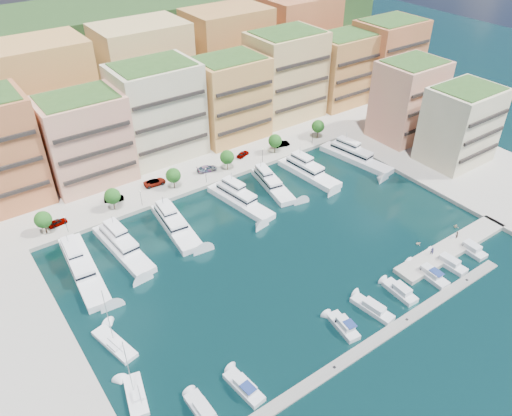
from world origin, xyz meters
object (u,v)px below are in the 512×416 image
object	(u,v)px
car_3	(207,169)
yacht_1	(122,246)
tree_0	(43,220)
tree_3	(227,157)
lamppost_3	(263,153)
cruiser_7	(429,274)
cruiser_1	(244,387)
lamppost_0	(65,222)
lamppost_2	(206,173)
person_1	(457,235)
sailboat_1	(115,344)
cruiser_5	(372,309)
sailboat_0	(136,396)
yacht_4	(271,184)
lamppost_4	(313,136)
yacht_6	(353,156)
tree_4	(275,141)
car_5	(281,144)
yacht_5	(307,171)
tender_1	(418,243)
tree_1	(112,196)
person_0	(432,251)
car_1	(114,198)
cruiser_9	(470,249)
tender_3	(456,226)
car_0	(57,222)
yacht_0	(82,266)
tree_2	(173,175)
lamppost_1	(141,196)
cruiser_6	(400,292)
car_4	(243,154)
yacht_2	(174,223)
car_2	(155,182)
cruiser_4	(344,326)
tree_5	(318,126)
cruiser_0	(204,412)
cruiser_8	(447,263)

from	to	relation	value
car_3	yacht_1	bearing A→B (deg)	127.59
tree_0	tree_3	world-z (taller)	same
tree_0	yacht_1	world-z (taller)	tree_0
lamppost_3	cruiser_7	distance (m)	55.92
cruiser_1	lamppost_0	bearing A→B (deg)	99.71
lamppost_2	person_1	size ratio (longest dim) A/B	2.45
sailboat_1	cruiser_5	bearing A→B (deg)	-25.61
lamppost_0	sailboat_0	xyz separation A→B (m)	(-5.05, -47.01, -3.51)
tree_0	yacht_4	xyz separation A→B (m)	(53.19, -12.69, -3.65)
lamppost_4	yacht_6	xyz separation A→B (m)	(4.56, -12.40, -2.62)
tree_4	car_5	bearing A→B (deg)	28.30
yacht_4	tree_0	bearing A→B (deg)	166.58
yacht_5	tender_1	world-z (taller)	yacht_5
yacht_1	sailboat_0	xyz separation A→B (m)	(-12.76, -35.30, -0.77)
tree_4	car_5	size ratio (longest dim) A/B	1.12
tree_3	sailboat_0	size ratio (longest dim) A/B	0.43
cruiser_7	tree_3	bearing A→B (deg)	100.69
tree_1	lamppost_3	world-z (taller)	tree_1
person_0	lamppost_0	bearing A→B (deg)	21.99
lamppost_2	car_1	world-z (taller)	lamppost_2
cruiser_7	car_3	world-z (taller)	car_3
cruiser_9	tender_3	xyz separation A→B (m)	(4.74, 6.95, -0.16)
car_0	yacht_0	bearing A→B (deg)	172.57
tree_2	lamppost_1	xyz separation A→B (m)	(-10.00, -2.30, -0.92)
tree_0	cruiser_6	bearing A→B (deg)	-49.07
tree_3	car_4	world-z (taller)	tree_3
lamppost_2	person_0	world-z (taller)	lamppost_2
yacht_2	car_2	distance (m)	18.23
cruiser_1	tender_1	distance (m)	52.44
tree_2	tender_1	bearing A→B (deg)	-56.36
lamppost_3	person_1	xyz separation A→B (m)	(14.86, -51.90, -1.97)
yacht_2	cruiser_5	size ratio (longest dim) A/B	2.26
cruiser_1	car_3	world-z (taller)	car_3
yacht_4	lamppost_2	bearing A→B (deg)	141.77
cruiser_4	tree_5	bearing A→B (deg)	52.41
yacht_4	cruiser_5	distance (m)	46.61
car_2	tree_5	bearing A→B (deg)	-89.23
tree_4	car_4	size ratio (longest dim) A/B	1.31
yacht_6	yacht_2	bearing A→B (deg)	178.77
lamppost_0	tree_3	bearing A→B (deg)	2.99
yacht_5	person_1	xyz separation A→B (m)	(8.13, -40.91, 0.65)
yacht_0	person_1	xyz separation A→B (m)	(70.42, -38.75, 0.65)
cruiser_4	cruiser_7	bearing A→B (deg)	-0.05
cruiser_9	car_2	bearing A→B (deg)	125.18
tree_1	lamppost_1	xyz separation A→B (m)	(6.00, -2.30, -0.92)
tree_4	yacht_1	distance (m)	54.26
cruiser_0	tender_3	distance (m)	71.62
yacht_6	tree_1	bearing A→B (deg)	167.17
cruiser_8	car_0	distance (m)	86.08
yacht_1	yacht_0	bearing A→B (deg)	-171.21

